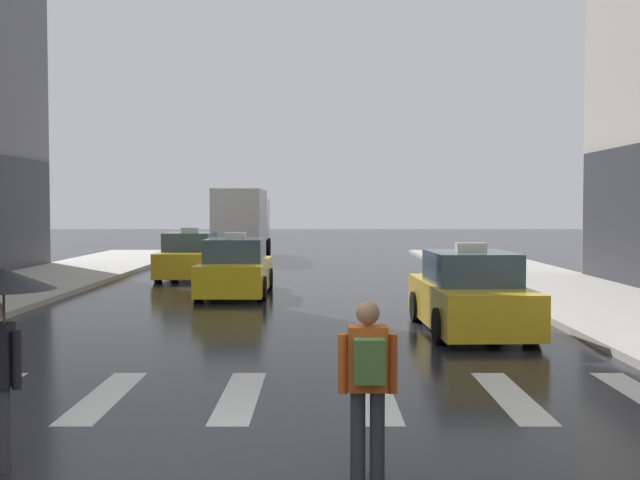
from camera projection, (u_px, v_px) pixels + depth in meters
name	position (u px, v px, depth m)	size (l,w,h in m)	color
ground_plane	(210.00, 476.00, 7.08)	(160.00, 160.00, 0.00)	black
crosswalk_markings	(244.00, 396.00, 10.08)	(11.30, 2.80, 0.01)	silver
taxi_lead	(474.00, 296.00, 15.30)	(2.04, 4.59, 1.80)	gold
taxi_second	(240.00, 270.00, 21.68)	(1.94, 4.54, 1.80)	yellow
taxi_third	(194.00, 258.00, 26.93)	(1.96, 4.55, 1.80)	gold
box_truck	(246.00, 221.00, 36.87)	(2.31, 7.55, 3.35)	#2D2D2D
pedestrian_with_umbrella	(4.00, 313.00, 7.15)	(0.96, 0.96, 1.94)	#333338
pedestrian_with_backpack	(372.00, 375.00, 6.96)	(0.55, 0.43, 1.65)	#333338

